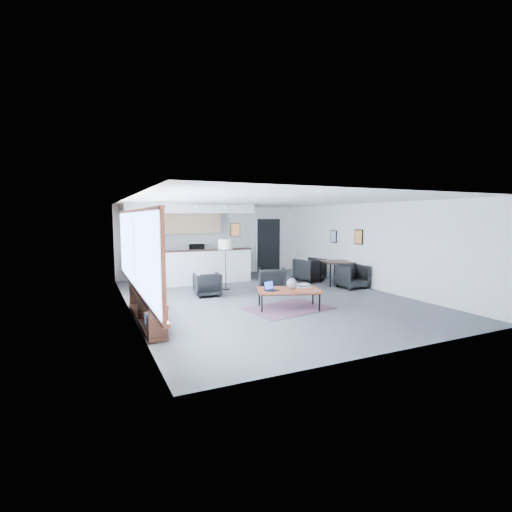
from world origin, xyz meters
name	(u,v)px	position (x,y,z in m)	size (l,w,h in m)	color
room	(266,250)	(0.00, 0.00, 1.30)	(7.02, 9.02, 2.62)	#4B4B4E
window	(135,252)	(-3.46, -0.90, 1.46)	(0.10, 5.95, 1.66)	#8CBFFF
console	(146,307)	(-3.30, -1.05, 0.33)	(0.35, 3.00, 0.80)	#341B12
kitchenette	(187,240)	(-1.20, 3.71, 1.38)	(4.20, 1.96, 2.60)	white
doorway	(268,245)	(2.30, 4.42, 1.07)	(1.10, 0.12, 2.15)	black
track_light	(218,206)	(-0.59, 2.20, 2.53)	(1.60, 0.07, 0.15)	silver
wall_art_lower	(359,237)	(3.47, 0.40, 1.55)	(0.03, 0.38, 0.48)	black
wall_art_upper	(334,237)	(3.47, 1.70, 1.50)	(0.03, 0.34, 0.44)	black
kilim_rug	(288,308)	(-0.04, -1.29, 0.01)	(2.16, 1.66, 0.01)	#522E40
coffee_table	(289,291)	(-0.04, -1.29, 0.44)	(1.63, 1.24, 0.47)	brown
laptop	(270,288)	(-0.52, -1.27, 0.54)	(0.37, 0.34, 0.22)	black
ceramic_pot	(292,284)	(0.04, -1.30, 0.60)	(0.25, 0.25, 0.25)	gray
book_stack	(304,286)	(0.39, -1.27, 0.52)	(0.31, 0.26, 0.09)	silver
coaster	(298,290)	(0.10, -1.48, 0.48)	(0.13, 0.13, 0.01)	#E5590C
armchair_left	(207,283)	(-1.37, 0.90, 0.36)	(0.69, 0.65, 0.71)	black
armchair_right	(272,279)	(0.50, 0.61, 0.39)	(0.76, 0.71, 0.78)	black
floor_lamp	(226,246)	(-0.57, 1.59, 1.31)	(0.49, 0.49, 1.50)	black
dining_table	(337,263)	(3.00, 0.87, 0.68)	(1.05, 1.05, 0.75)	#341B12
dining_chair_near	(352,277)	(3.00, 0.12, 0.34)	(0.66, 0.62, 0.68)	black
dining_chair_far	(309,270)	(2.55, 1.79, 0.37)	(0.71, 0.67, 0.73)	black
microwave	(197,247)	(-0.72, 4.15, 1.10)	(0.49, 0.27, 0.33)	black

